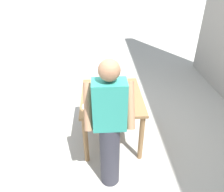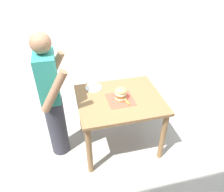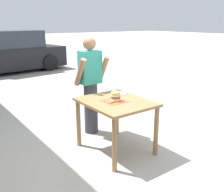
{
  "view_description": "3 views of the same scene",
  "coord_description": "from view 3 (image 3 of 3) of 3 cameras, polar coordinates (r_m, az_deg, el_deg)",
  "views": [
    {
      "loc": [
        0.15,
        2.71,
        2.45
      ],
      "look_at": [
        0.0,
        0.1,
        0.85
      ],
      "focal_mm": 35.0,
      "sensor_mm": 36.0,
      "label": 1
    },
    {
      "loc": [
        -2.12,
        0.62,
        2.42
      ],
      "look_at": [
        0.0,
        0.1,
        0.85
      ],
      "focal_mm": 35.0,
      "sensor_mm": 36.0,
      "label": 2
    },
    {
      "loc": [
        -2.25,
        -2.94,
        1.92
      ],
      "look_at": [
        0.0,
        0.1,
        0.85
      ],
      "focal_mm": 42.0,
      "sensor_mm": 36.0,
      "label": 3
    }
  ],
  "objects": [
    {
      "name": "diner_across_table",
      "position": [
        4.54,
        -4.7,
        2.57
      ],
      "size": [
        0.55,
        0.35,
        1.69
      ],
      "color": "#33333D",
      "rests_on": "ground"
    },
    {
      "name": "pickle_spear",
      "position": [
        3.75,
        0.03,
        -1.32
      ],
      "size": [
        0.1,
        0.04,
        0.02
      ],
      "primitive_type": "cylinder",
      "rotation": [
        0.0,
        1.57,
        0.19
      ],
      "color": "#8EA83D",
      "rests_on": "serving_paper"
    },
    {
      "name": "ground_plane",
      "position": [
        4.17,
        0.83,
        -11.6
      ],
      "size": [
        80.0,
        80.0,
        0.0
      ],
      "primitive_type": "plane",
      "color": "#ADAAA3"
    },
    {
      "name": "sandwich",
      "position": [
        3.83,
        0.76,
        0.05
      ],
      "size": [
        0.15,
        0.15,
        0.19
      ],
      "color": "#E5B25B",
      "rests_on": "serving_paper"
    },
    {
      "name": "patio_table",
      "position": [
        3.91,
        0.87,
        -2.9
      ],
      "size": [
        0.89,
        1.06,
        0.8
      ],
      "color": "olive",
      "rests_on": "ground"
    },
    {
      "name": "parked_car_near_curb",
      "position": [
        11.16,
        -21.31,
        8.61
      ],
      "size": [
        4.36,
        2.19,
        1.6
      ],
      "color": "black",
      "rests_on": "ground"
    },
    {
      "name": "side_plate_with_forks",
      "position": [
        4.26,
        1.85,
        0.62
      ],
      "size": [
        0.22,
        0.22,
        0.02
      ],
      "color": "white",
      "rests_on": "patio_table"
    },
    {
      "name": "serving_paper",
      "position": [
        3.85,
        0.54,
        -1.11
      ],
      "size": [
        0.33,
        0.33,
        0.0
      ],
      "primitive_type": "cube",
      "rotation": [
        0.0,
        0.0,
        0.02
      ],
      "color": "#D64C38",
      "rests_on": "patio_table"
    }
  ]
}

